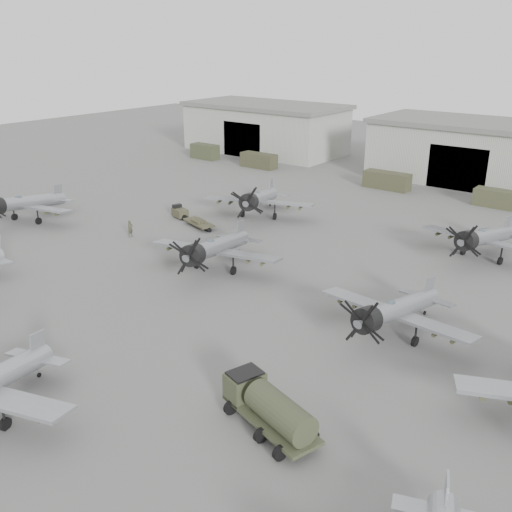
# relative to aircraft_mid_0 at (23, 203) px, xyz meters

# --- Properties ---
(ground) EXTENTS (220.00, 220.00, 0.00)m
(ground) POSITION_rel_aircraft_mid_0_xyz_m (33.69, -10.36, -2.24)
(ground) COLOR #5A5A58
(ground) RESTS_ON ground
(hangar_left) EXTENTS (29.00, 14.80, 8.70)m
(hangar_left) POSITION_rel_aircraft_mid_0_xyz_m (-4.31, 51.60, 2.14)
(hangar_left) COLOR #B2B2A7
(hangar_left) RESTS_ON ground
(hangar_center) EXTENTS (29.00, 14.80, 8.70)m
(hangar_center) POSITION_rel_aircraft_mid_0_xyz_m (33.69, 51.60, 2.14)
(hangar_center) COLOR #B2B2A7
(hangar_center) RESTS_ON ground
(support_truck_0) EXTENTS (5.05, 2.20, 2.52)m
(support_truck_0) POSITION_rel_aircraft_mid_0_xyz_m (-8.49, 39.64, -0.98)
(support_truck_0) COLOR #383D28
(support_truck_0) RESTS_ON ground
(support_truck_1) EXTENTS (6.15, 2.20, 2.32)m
(support_truck_1) POSITION_rel_aircraft_mid_0_xyz_m (3.34, 39.64, -1.08)
(support_truck_1) COLOR #383824
(support_truck_1) RESTS_ON ground
(support_truck_3) EXTENTS (6.50, 2.20, 2.34)m
(support_truck_3) POSITION_rel_aircraft_mid_0_xyz_m (25.88, 39.64, -1.07)
(support_truck_3) COLOR #3C3D28
(support_truck_3) RESTS_ON ground
(support_truck_4) EXTENTS (5.50, 2.20, 2.15)m
(support_truck_4) POSITION_rel_aircraft_mid_0_xyz_m (40.80, 39.64, -1.16)
(support_truck_4) COLOR #3E402A
(support_truck_4) RESTS_ON ground
(aircraft_mid_0) EXTENTS (12.37, 11.14, 4.92)m
(aircraft_mid_0) POSITION_rel_aircraft_mid_0_xyz_m (0.00, 0.00, 0.00)
(aircraft_mid_0) COLOR gray
(aircraft_mid_0) RESTS_ON ground
(aircraft_mid_1) EXTENTS (12.44, 11.20, 4.95)m
(aircraft_mid_1) POSITION_rel_aircraft_mid_0_xyz_m (26.92, 2.23, 0.01)
(aircraft_mid_1) COLOR gray
(aircraft_mid_1) RESTS_ON ground
(aircraft_mid_2) EXTENTS (11.69, 10.52, 4.65)m
(aircraft_mid_2) POSITION_rel_aircraft_mid_0_xyz_m (44.95, 0.77, -0.12)
(aircraft_mid_2) COLOR gray
(aircraft_mid_2) RESTS_ON ground
(aircraft_far_0) EXTENTS (12.75, 11.52, 5.17)m
(aircraft_far_0) POSITION_rel_aircraft_mid_0_xyz_m (20.22, 17.53, 0.11)
(aircraft_far_0) COLOR gray
(aircraft_far_0) RESTS_ON ground
(aircraft_far_1) EXTENTS (12.20, 10.98, 4.85)m
(aircraft_far_1) POSITION_rel_aircraft_mid_0_xyz_m (45.08, 19.96, -0.03)
(aircraft_far_1) COLOR gray
(aircraft_far_1) RESTS_ON ground
(fuel_tanker) EXTENTS (6.73, 3.89, 2.47)m
(fuel_tanker) POSITION_rel_aircraft_mid_0_xyz_m (44.06, -12.53, -0.82)
(fuel_tanker) COLOR #363B27
(fuel_tanker) RESTS_ON ground
(tug_trailer) EXTENTS (7.61, 3.52, 1.52)m
(tug_trailer) POSITION_rel_aircraft_mid_0_xyz_m (14.36, 11.64, -1.67)
(tug_trailer) COLOR #3D3B28
(tug_trailer) RESTS_ON ground
(ground_crew) EXTENTS (0.43, 0.66, 1.80)m
(ground_crew) POSITION_rel_aircraft_mid_0_xyz_m (13.46, 4.02, -1.34)
(ground_crew) COLOR #383C27
(ground_crew) RESTS_ON ground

